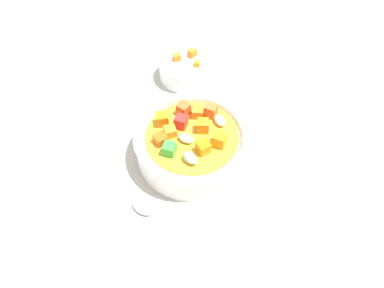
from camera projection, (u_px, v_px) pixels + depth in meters
ground_plane at (192, 158)px, 56.53cm from camera, size 140.00×140.00×2.00cm
soup_bowl_main at (192, 142)px, 53.31cm from camera, size 17.84×17.84×6.91cm
spoon at (109, 186)px, 51.52cm from camera, size 13.27×21.68×1.08cm
side_bowl_small at (184, 68)px, 65.70cm from camera, size 9.71×9.71×4.79cm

